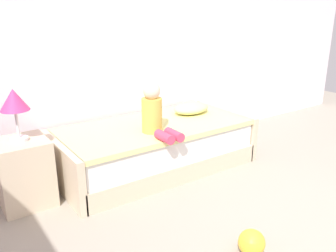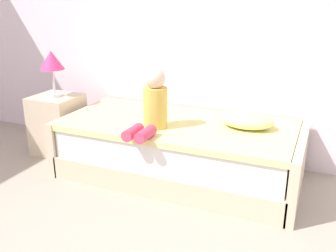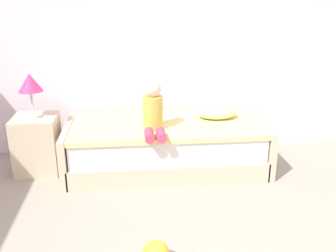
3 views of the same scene
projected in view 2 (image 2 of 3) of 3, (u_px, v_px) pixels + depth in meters
The scene contains 6 objects.
wall_rear at pixel (243, 8), 3.35m from camera, with size 7.20×0.10×2.90m, color white.
bed at pixel (179, 150), 3.35m from camera, with size 2.11×1.00×0.50m.
nightstand at pixel (58, 124), 3.86m from camera, with size 0.44×0.44×0.60m, color beige.
table_lamp at pixel (52, 63), 3.65m from camera, with size 0.24×0.24×0.45m.
child_figure at pixel (153, 105), 3.06m from camera, with size 0.20×0.51×0.50m.
pillow at pixel (247, 120), 3.13m from camera, with size 0.44×0.30×0.13m, color #F2E58C.
Camera 2 is at (0.76, -0.89, 1.54)m, focal length 40.09 mm.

